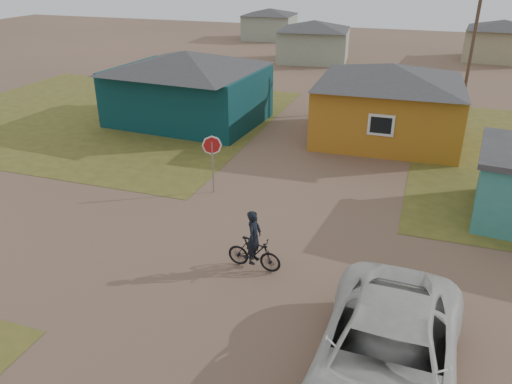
% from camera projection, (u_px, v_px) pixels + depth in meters
% --- Properties ---
extents(ground, '(120.00, 120.00, 0.00)m').
position_uv_depth(ground, '(248.00, 276.00, 14.84)').
color(ground, brown).
extents(grass_nw, '(20.00, 18.00, 0.00)m').
position_uv_depth(grass_nw, '(104.00, 115.00, 30.10)').
color(grass_nw, olive).
rests_on(grass_nw, ground).
extents(house_teal, '(8.93, 7.08, 4.00)m').
position_uv_depth(house_teal, '(188.00, 86.00, 28.03)').
color(house_teal, '#092E32').
rests_on(house_teal, ground).
extents(house_yellow, '(7.72, 6.76, 3.90)m').
position_uv_depth(house_yellow, '(388.00, 101.00, 25.22)').
color(house_yellow, '#AF6C1A').
rests_on(house_yellow, ground).
extents(house_pale_west, '(7.04, 6.15, 3.60)m').
position_uv_depth(house_pale_west, '(314.00, 40.00, 44.91)').
color(house_pale_west, gray).
rests_on(house_pale_west, ground).
extents(house_beige_east, '(6.95, 6.05, 3.60)m').
position_uv_depth(house_beige_east, '(501.00, 40.00, 45.31)').
color(house_beige_east, tan).
rests_on(house_beige_east, ground).
extents(house_pale_north, '(6.28, 5.81, 3.40)m').
position_uv_depth(house_pale_north, '(270.00, 23.00, 57.58)').
color(house_pale_north, gray).
rests_on(house_pale_north, ground).
extents(utility_pole_near, '(1.40, 0.20, 8.00)m').
position_uv_depth(utility_pole_near, '(474.00, 39.00, 29.98)').
color(utility_pole_near, brown).
rests_on(utility_pole_near, ground).
extents(utility_pole_far, '(1.40, 0.20, 8.00)m').
position_uv_depth(utility_pole_far, '(477.00, 14.00, 43.37)').
color(utility_pole_far, brown).
rests_on(utility_pole_far, ground).
extents(stop_sign, '(0.78, 0.06, 2.40)m').
position_uv_depth(stop_sign, '(212.00, 151.00, 19.39)').
color(stop_sign, gray).
rests_on(stop_sign, ground).
extents(cyclist, '(1.74, 0.64, 1.93)m').
position_uv_depth(cyclist, '(254.00, 248.00, 14.91)').
color(cyclist, black).
rests_on(cyclist, ground).
extents(vehicle, '(3.21, 6.58, 1.80)m').
position_uv_depth(vehicle, '(386.00, 359.00, 10.51)').
color(vehicle, silver).
rests_on(vehicle, ground).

